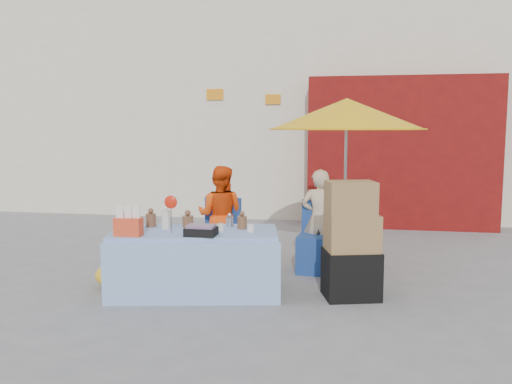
% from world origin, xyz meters
% --- Properties ---
extents(ground, '(80.00, 80.00, 0.00)m').
position_xyz_m(ground, '(0.00, 0.00, 0.00)').
color(ground, slate).
rests_on(ground, ground).
extents(backdrop, '(14.00, 8.00, 7.80)m').
position_xyz_m(backdrop, '(0.52, 7.52, 3.10)').
color(backdrop, silver).
rests_on(backdrop, ground).
extents(market_table, '(1.88, 1.15, 1.06)m').
position_xyz_m(market_table, '(-0.22, -0.14, 0.35)').
color(market_table, '#94BDEE').
rests_on(market_table, ground).
extents(chair_left, '(0.51, 0.50, 0.85)m').
position_xyz_m(chair_left, '(-0.25, 0.96, 0.26)').
color(chair_left, navy).
rests_on(chair_left, ground).
extents(chair_right, '(0.51, 0.50, 0.85)m').
position_xyz_m(chair_right, '(1.00, 0.96, 0.26)').
color(chair_right, navy).
rests_on(chair_right, ground).
extents(vendor_orange, '(0.64, 0.52, 1.26)m').
position_xyz_m(vendor_orange, '(-0.25, 1.10, 0.63)').
color(vendor_orange, '#F4470C').
rests_on(vendor_orange, ground).
extents(vendor_beige, '(0.47, 0.33, 1.24)m').
position_xyz_m(vendor_beige, '(1.00, 1.10, 0.62)').
color(vendor_beige, beige).
rests_on(vendor_beige, ground).
extents(umbrella, '(1.90, 1.90, 2.09)m').
position_xyz_m(umbrella, '(1.30, 1.25, 1.89)').
color(umbrella, gray).
rests_on(umbrella, ground).
extents(box_stack, '(0.64, 0.57, 1.20)m').
position_xyz_m(box_stack, '(1.40, 0.01, 0.55)').
color(box_stack, black).
rests_on(box_stack, ground).
extents(tarp_bundle, '(0.72, 0.61, 0.29)m').
position_xyz_m(tarp_bundle, '(-1.02, -0.11, 0.15)').
color(tarp_bundle, gold).
rests_on(tarp_bundle, ground).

